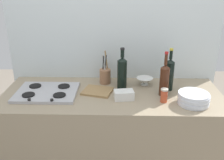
{
  "coord_description": "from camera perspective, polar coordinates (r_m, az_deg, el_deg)",
  "views": [
    {
      "loc": [
        0.05,
        -1.87,
        1.79
      ],
      "look_at": [
        0.0,
        0.0,
        1.02
      ],
      "focal_mm": 40.57,
      "sensor_mm": 36.0,
      "label": 1
    }
  ],
  "objects": [
    {
      "name": "counter_block",
      "position": [
        2.31,
        0.0,
        -13.22
      ],
      "size": [
        1.8,
        0.7,
        0.9
      ],
      "primitive_type": "cube",
      "color": "tan",
      "rests_on": "ground"
    },
    {
      "name": "backsplash_panel",
      "position": [
        2.31,
        0.26,
        9.31
      ],
      "size": [
        1.9,
        0.06,
        2.54
      ],
      "primitive_type": "cube",
      "color": "silver",
      "rests_on": "ground"
    },
    {
      "name": "stovetop_hob",
      "position": [
        2.14,
        -14.45,
        -2.65
      ],
      "size": [
        0.49,
        0.38,
        0.04
      ],
      "color": "#B2B2B7",
      "rests_on": "counter_block"
    },
    {
      "name": "plate_stack",
      "position": [
        1.99,
        17.93,
        -4.01
      ],
      "size": [
        0.24,
        0.24,
        0.09
      ],
      "color": "white",
      "rests_on": "counter_block"
    },
    {
      "name": "wine_bottle_leftmost",
      "position": [
        2.19,
        2.3,
        1.79
      ],
      "size": [
        0.07,
        0.07,
        0.32
      ],
      "color": "black",
      "rests_on": "counter_block"
    },
    {
      "name": "wine_bottle_mid_left",
      "position": [
        2.15,
        12.78,
        1.37
      ],
      "size": [
        0.08,
        0.08,
        0.36
      ],
      "color": "black",
      "rests_on": "counter_block"
    },
    {
      "name": "wine_bottle_mid_right",
      "position": [
        2.1,
        2.28,
        1.59
      ],
      "size": [
        0.08,
        0.08,
        0.36
      ],
      "color": "black",
      "rests_on": "counter_block"
    },
    {
      "name": "wine_bottle_rightmost",
      "position": [
        2.04,
        11.72,
        0.17
      ],
      "size": [
        0.07,
        0.07,
        0.36
      ],
      "color": "#472314",
      "rests_on": "counter_block"
    },
    {
      "name": "mixing_bowl",
      "position": [
        2.24,
        7.37,
        -0.22
      ],
      "size": [
        0.14,
        0.14,
        0.07
      ],
      "color": "white",
      "rests_on": "counter_block"
    },
    {
      "name": "butter_dish",
      "position": [
        1.97,
        2.68,
        -3.39
      ],
      "size": [
        0.16,
        0.12,
        0.07
      ],
      "primitive_type": "cube",
      "rotation": [
        0.0,
        0.0,
        0.15
      ],
      "color": "white",
      "rests_on": "counter_block"
    },
    {
      "name": "utensil_crock",
      "position": [
        2.25,
        -1.57,
        1.04
      ],
      "size": [
        0.1,
        0.1,
        0.3
      ],
      "color": "#996B4C",
      "rests_on": "counter_block"
    },
    {
      "name": "condiment_jar_front",
      "position": [
        1.96,
        11.66,
        -3.4
      ],
      "size": [
        0.06,
        0.06,
        0.11
      ],
      "color": "#C64C2D",
      "rests_on": "counter_block"
    },
    {
      "name": "cutting_board",
      "position": [
        2.1,
        -3.29,
        -2.52
      ],
      "size": [
        0.27,
        0.25,
        0.02
      ],
      "primitive_type": "cube",
      "rotation": [
        0.0,
        0.0,
        -0.26
      ],
      "color": "#9E7A4C",
      "rests_on": "counter_block"
    }
  ]
}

